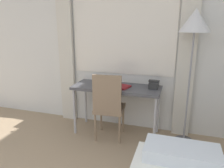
# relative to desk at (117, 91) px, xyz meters

# --- Properties ---
(wall_back_with_window) EXTENTS (5.72, 0.13, 2.70)m
(wall_back_with_window) POSITION_rel_desk_xyz_m (-0.15, 0.32, 0.69)
(wall_back_with_window) COLOR silver
(wall_back_with_window) RESTS_ON ground_plane
(desk) EXTENTS (1.25, 0.48, 0.73)m
(desk) POSITION_rel_desk_xyz_m (0.00, 0.00, 0.00)
(desk) COLOR #4C4C51
(desk) RESTS_ON ground_plane
(desk_chair) EXTENTS (0.44, 0.44, 0.96)m
(desk_chair) POSITION_rel_desk_xyz_m (-0.05, -0.21, -0.13)
(desk_chair) COLOR #8C7259
(desk_chair) RESTS_ON ground_plane
(standing_lamp) EXTENTS (0.38, 0.38, 1.77)m
(standing_lamp) POSITION_rel_desk_xyz_m (0.97, 0.03, 0.88)
(standing_lamp) COLOR #4C4C51
(standing_lamp) RESTS_ON ground_plane
(telephone) EXTENTS (0.15, 0.17, 0.11)m
(telephone) POSITION_rel_desk_xyz_m (0.51, 0.08, 0.12)
(telephone) COLOR #2D2D2D
(telephone) RESTS_ON desk
(book) EXTENTS (0.27, 0.26, 0.02)m
(book) POSITION_rel_desk_xyz_m (0.07, -0.03, 0.08)
(book) COLOR maroon
(book) RESTS_ON desk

